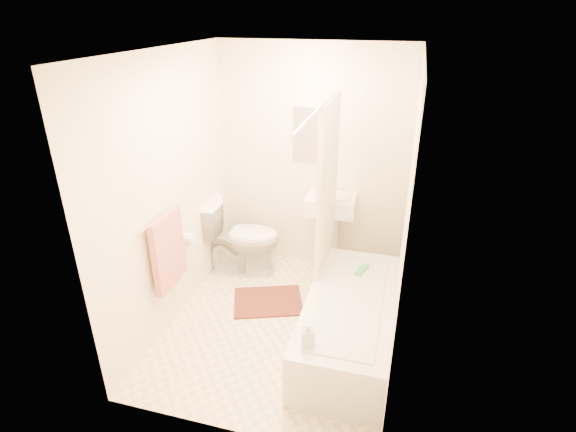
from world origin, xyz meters
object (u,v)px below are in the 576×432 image
(bathtub, at_px, (349,322))
(bath_mat, at_px, (268,301))
(toilet, at_px, (241,237))
(soap_bottle, at_px, (308,334))
(sink, at_px, (330,230))

(bathtub, distance_m, bath_mat, 0.97)
(toilet, xyz_separation_m, soap_bottle, (1.10, -1.53, 0.15))
(toilet, height_order, bathtub, toilet)
(toilet, distance_m, soap_bottle, 1.89)
(toilet, relative_size, sink, 0.85)
(sink, bearing_deg, bath_mat, -123.56)
(sink, bearing_deg, soap_bottle, -86.75)
(sink, relative_size, bath_mat, 1.48)
(soap_bottle, bearing_deg, toilet, 125.61)
(toilet, distance_m, bath_mat, 0.79)
(bathtub, height_order, soap_bottle, soap_bottle)
(bath_mat, bearing_deg, bathtub, -24.20)
(bath_mat, height_order, soap_bottle, soap_bottle)
(bath_mat, bearing_deg, toilet, 132.25)
(bathtub, bearing_deg, sink, 108.68)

